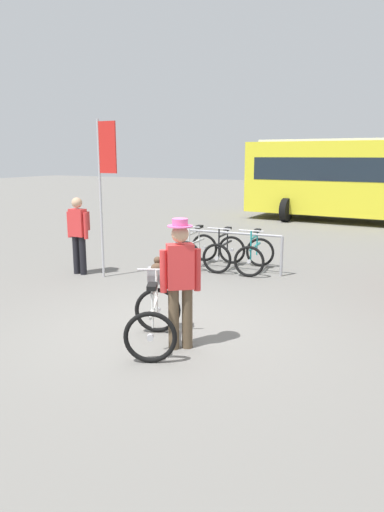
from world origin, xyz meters
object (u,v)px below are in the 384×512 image
object	(u,v)px
featured_bicycle	(155,309)
person_with_featured_bike	(180,279)
racked_bike_teal	(255,255)
pedestrian_with_backpack	(79,231)
racked_bike_white	(196,250)
banner_flag	(105,169)
bus_distant	(384,176)
racked_bike_black	(225,252)

from	to	relation	value
featured_bicycle	person_with_featured_bike	world-z (taller)	person_with_featured_bike
racked_bike_teal	pedestrian_with_backpack	size ratio (longest dim) A/B	0.72
featured_bicycle	person_with_featured_bike	bearing A→B (deg)	-0.07
racked_bike_white	pedestrian_with_backpack	bearing A→B (deg)	-135.25
banner_flag	person_with_featured_bike	bearing A→B (deg)	-39.09
pedestrian_with_backpack	featured_bicycle	bearing A→B (deg)	-36.07
bus_distant	person_with_featured_bike	bearing A→B (deg)	-94.19
bus_distant	banner_flag	bearing A→B (deg)	-110.36
racked_bike_teal	person_with_featured_bike	bearing A→B (deg)	-82.30
featured_bicycle	bus_distant	distance (m)	13.73
racked_bike_white	racked_bike_teal	bearing A→B (deg)	3.84
racked_bike_black	person_with_featured_bike	world-z (taller)	person_with_featured_bike
racked_bike_black	featured_bicycle	size ratio (longest dim) A/B	0.90
pedestrian_with_backpack	bus_distant	size ratio (longest dim) A/B	0.16
featured_bicycle	pedestrian_with_backpack	size ratio (longest dim) A/B	0.77
banner_flag	featured_bicycle	bearing A→B (deg)	-42.91
pedestrian_with_backpack	bus_distant	xyz separation A→B (m)	(4.84, 11.08, 0.80)
person_with_featured_bike	banner_flag	bearing A→B (deg)	140.91
racked_bike_white	racked_bike_black	world-z (taller)	same
pedestrian_with_backpack	banner_flag	xyz separation A→B (m)	(0.73, 0.01, 1.29)
person_with_featured_bike	pedestrian_with_backpack	xyz separation A→B (m)	(-3.84, 2.51, -0.01)
racked_bike_white	racked_bike_teal	distance (m)	1.40
pedestrian_with_backpack	racked_bike_teal	bearing A→B (deg)	30.67
person_with_featured_bike	banner_flag	size ratio (longest dim) A/B	0.54
pedestrian_with_backpack	racked_bike_black	bearing A→B (deg)	36.41
racked_bike_teal	bus_distant	world-z (taller)	bus_distant
racked_bike_white	banner_flag	world-z (taller)	banner_flag
racked_bike_white	bus_distant	distance (m)	9.82
featured_bicycle	banner_flag	distance (m)	4.10
racked_bike_teal	pedestrian_with_backpack	xyz separation A→B (m)	(-3.24, -1.92, 0.57)
bus_distant	banner_flag	world-z (taller)	banner_flag
racked_bike_white	racked_bike_black	bearing A→B (deg)	3.84
person_with_featured_bike	pedestrian_with_backpack	bearing A→B (deg)	146.81
racked_bike_teal	pedestrian_with_backpack	world-z (taller)	pedestrian_with_backpack
featured_bicycle	pedestrian_with_backpack	bearing A→B (deg)	143.93
person_with_featured_bike	racked_bike_white	bearing A→B (deg)	114.69
pedestrian_with_backpack	bus_distant	world-z (taller)	bus_distant
person_with_featured_bike	racked_bike_black	bearing A→B (deg)	106.47
bus_distant	pedestrian_with_backpack	bearing A→B (deg)	-113.58
racked_bike_teal	bus_distant	xyz separation A→B (m)	(1.60, 9.16, 1.37)
featured_bicycle	pedestrian_with_backpack	world-z (taller)	pedestrian_with_backpack
featured_bicycle	person_with_featured_bike	xyz separation A→B (m)	(0.39, -0.00, 0.46)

